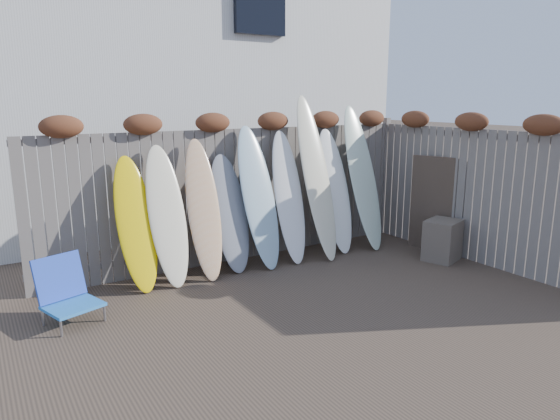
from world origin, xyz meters
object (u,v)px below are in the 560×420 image
lattice_panel (441,205)px  surfboard_0 (136,224)px  beach_chair (66,292)px  wooden_crate (442,240)px

lattice_panel → surfboard_0: bearing=149.6°
beach_chair → lattice_panel: 5.63m
beach_chair → surfboard_0: (0.97, 0.56, 0.53)m
beach_chair → lattice_panel: (5.59, -0.41, 0.43)m
lattice_panel → surfboard_0: (-4.62, 0.97, 0.10)m
wooden_crate → lattice_panel: bearing=46.8°
beach_chair → wooden_crate: 5.33m
surfboard_0 → beach_chair: bearing=-153.6°
beach_chair → surfboard_0: surfboard_0 is taller
beach_chair → wooden_crate: size_ratio=1.16×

